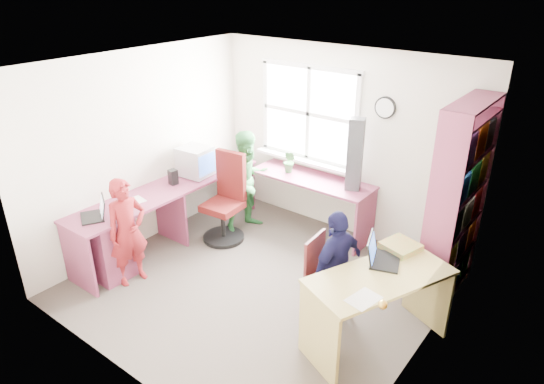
% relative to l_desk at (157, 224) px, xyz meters
% --- Properties ---
extents(room, '(3.64, 3.44, 2.44)m').
position_rel_l_desk_xyz_m(room, '(1.32, 0.38, 0.76)').
color(room, '#423A34').
rests_on(room, ground).
extents(l_desk, '(2.38, 2.95, 0.75)m').
position_rel_l_desk_xyz_m(l_desk, '(0.00, 0.00, 0.00)').
color(l_desk, '#833451').
rests_on(l_desk, ground).
extents(right_desk, '(1.08, 1.45, 0.76)m').
position_rel_l_desk_xyz_m(right_desk, '(2.74, 0.23, 0.10)').
color(right_desk, tan).
rests_on(right_desk, ground).
extents(bookshelf, '(0.30, 1.02, 2.10)m').
position_rel_l_desk_xyz_m(bookshelf, '(2.96, 1.47, 0.55)').
color(bookshelf, '#833451').
rests_on(bookshelf, ground).
extents(swivel_chair, '(0.58, 0.58, 1.14)m').
position_rel_l_desk_xyz_m(swivel_chair, '(0.31, 0.87, 0.04)').
color(swivel_chair, black).
rests_on(swivel_chair, ground).
extents(wooden_chair, '(0.42, 0.42, 0.90)m').
position_rel_l_desk_xyz_m(wooden_chair, '(2.16, 0.25, 0.03)').
color(wooden_chair, '#591D1E').
rests_on(wooden_chair, ground).
extents(crt_monitor, '(0.42, 0.38, 0.39)m').
position_rel_l_desk_xyz_m(crt_monitor, '(-0.18, 0.86, 0.49)').
color(crt_monitor, '#B9B7BC').
rests_on(crt_monitor, l_desk).
extents(laptop_left, '(0.41, 0.39, 0.22)m').
position_rel_l_desk_xyz_m(laptop_left, '(-0.21, -0.62, 0.35)').
color(laptop_left, black).
rests_on(laptop_left, l_desk).
extents(laptop_right, '(0.39, 0.43, 0.24)m').
position_rel_l_desk_xyz_m(laptop_right, '(2.63, 0.43, 0.36)').
color(laptop_right, black).
rests_on(laptop_right, right_desk).
extents(speaker_a, '(0.11, 0.11, 0.19)m').
position_rel_l_desk_xyz_m(speaker_a, '(-0.21, 0.49, 0.39)').
color(speaker_a, black).
rests_on(speaker_a, l_desk).
extents(speaker_b, '(0.09, 0.09, 0.16)m').
position_rel_l_desk_xyz_m(speaker_b, '(-0.17, 1.14, 0.38)').
color(speaker_b, black).
rests_on(speaker_b, l_desk).
extents(cd_tower, '(0.22, 0.21, 0.89)m').
position_rel_l_desk_xyz_m(cd_tower, '(1.64, 1.73, 0.74)').
color(cd_tower, black).
rests_on(cd_tower, l_desk).
extents(game_box, '(0.38, 0.38, 0.06)m').
position_rel_l_desk_xyz_m(game_box, '(2.70, 0.74, 0.34)').
color(game_box, red).
rests_on(game_box, right_desk).
extents(paper_a, '(0.26, 0.33, 0.00)m').
position_rel_l_desk_xyz_m(paper_a, '(-0.22, -0.16, 0.30)').
color(paper_a, silver).
rests_on(paper_a, l_desk).
extents(paper_b, '(0.25, 0.31, 0.00)m').
position_rel_l_desk_xyz_m(paper_b, '(2.78, -0.17, 0.31)').
color(paper_b, silver).
rests_on(paper_b, right_desk).
extents(potted_plant, '(0.19, 0.17, 0.30)m').
position_rel_l_desk_xyz_m(potted_plant, '(0.72, 1.68, 0.45)').
color(potted_plant, '#2F7633').
rests_on(potted_plant, l_desk).
extents(person_red, '(0.37, 0.49, 1.23)m').
position_rel_l_desk_xyz_m(person_red, '(0.12, -0.49, 0.16)').
color(person_red, maroon).
rests_on(person_red, ground).
extents(person_green, '(0.68, 0.78, 1.36)m').
position_rel_l_desk_xyz_m(person_green, '(0.37, 1.26, 0.22)').
color(person_green, '#33803E').
rests_on(person_green, ground).
extents(person_navy, '(0.38, 0.73, 1.19)m').
position_rel_l_desk_xyz_m(person_navy, '(2.24, 0.34, 0.14)').
color(person_navy, '#121238').
rests_on(person_navy, ground).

